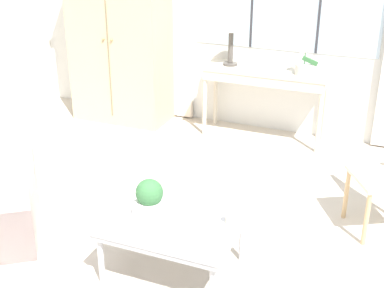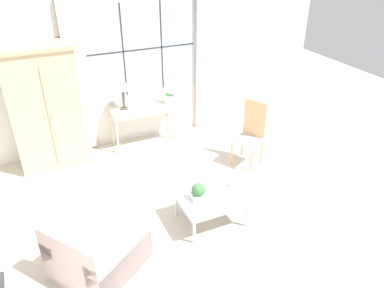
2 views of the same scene
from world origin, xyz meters
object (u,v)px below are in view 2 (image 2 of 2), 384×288
Objects in this scene: potted_orchid at (167,94)px; side_chair_wooden at (251,130)px; console_table at (146,110)px; coffee_table at (211,199)px; pillar_candle at (232,184)px; armoire at (46,108)px; table_lamp at (122,85)px; potted_plant_small at (198,192)px; armchair_upholstered at (98,252)px.

potted_orchid is 1.70m from side_chair_wooden.
console_table reaches higher than coffee_table.
side_chair_wooden is at bearing 47.69° from pillar_candle.
potted_orchid is (2.09, 0.00, -0.10)m from armoire.
table_lamp is 4.88× the size of pillar_candle.
potted_plant_small is (-0.51, -2.45, -0.40)m from potted_orchid.
potted_orchid is at bearing 78.27° from potted_plant_small.
pillar_candle is (0.84, -2.44, -0.75)m from table_lamp.
coffee_table is at bearing -7.47° from potted_plant_small.
armoire reaches higher than coffee_table.
armoire is 5.06× the size of potted_orchid.
armchair_upholstered is at bearing -119.01° from console_table.
table_lamp reaches higher than side_chair_wooden.
coffee_table is (1.76, -2.47, -0.66)m from armoire.
coffee_table is (0.08, -2.52, -0.31)m from console_table.
table_lamp is at bearing 179.71° from console_table.
side_chair_wooden reaches higher than potted_plant_small.
console_table is at bearing 91.73° from coffee_table.
potted_plant_small is at bearing 172.53° from coffee_table.
table_lamp is 2.61m from potted_plant_small.
armchair_upholstered is at bearing -171.38° from pillar_candle.
pillar_candle reaches higher than coffee_table.
potted_orchid is at bearing 0.02° from armoire.
side_chair_wooden is (1.01, -1.32, -0.33)m from potted_orchid.
armchair_upholstered reaches higher than pillar_candle.
armoire is at bearing -177.63° from table_lamp.
side_chair_wooden is 1.25× the size of coffee_table.
side_chair_wooden is 9.17× the size of pillar_candle.
side_chair_wooden is at bearing -37.30° from table_lamp.
console_table is 3.15m from armchair_upholstered.
pillar_candle is (2.13, -2.39, -0.57)m from armoire.
console_table reaches higher than pillar_candle.
pillar_candle is at bearing -70.97° from table_lamp.
coffee_table is at bearing -54.46° from armoire.
potted_orchid is at bearing 82.53° from coffee_table.
table_lamp reaches higher than coffee_table.
armchair_upholstered is at bearing -170.39° from potted_plant_small.
coffee_table is at bearing 7.67° from armchair_upholstered.
coffee_table is (-0.32, -2.47, -0.56)m from potted_orchid.
armoire is 3.51× the size of table_lamp.
table_lamp is 2.41× the size of potted_plant_small.
side_chair_wooden reaches higher than console_table.
armchair_upholstered is 1.99m from pillar_candle.
armoire is 8.47× the size of potted_plant_small.
console_table is 2.54m from coffee_table.
coffee_table is at bearing -167.35° from pillar_candle.
table_lamp is 2.69m from pillar_candle.
potted_orchid reaches higher than side_chair_wooden.
pillar_candle is (0.05, -2.39, -0.47)m from potted_orchid.
potted_plant_small reaches higher than pillar_candle.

